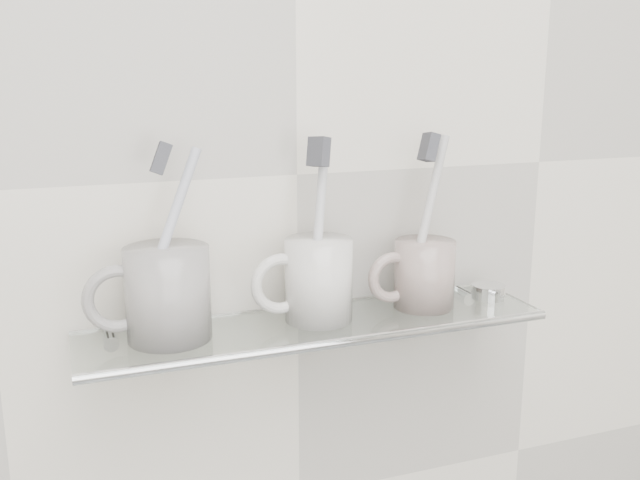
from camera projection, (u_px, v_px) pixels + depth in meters
name	position (u px, v px, depth m)	size (l,w,h in m)	color
wall_back	(297.00, 175.00, 0.78)	(2.50, 2.50, 0.00)	silver
shelf_glass	(316.00, 325.00, 0.76)	(0.50, 0.12, 0.01)	silver
shelf_rail	(335.00, 343.00, 0.71)	(0.01, 0.01, 0.50)	silver
bracket_left	(111.00, 345.00, 0.74)	(0.02, 0.02, 0.03)	silver
bracket_right	(463.00, 300.00, 0.88)	(0.02, 0.02, 0.03)	silver
mug_left	(168.00, 294.00, 0.70)	(0.08, 0.08, 0.09)	white
mug_left_handle	(118.00, 299.00, 0.69)	(0.07, 0.07, 0.01)	white
toothbrush_left	(165.00, 240.00, 0.69)	(0.01, 0.01, 0.19)	silver
bristles_left	(161.00, 158.00, 0.67)	(0.01, 0.02, 0.03)	#3A3B42
mug_center	(319.00, 280.00, 0.76)	(0.07, 0.07, 0.09)	silver
mug_center_handle	(281.00, 284.00, 0.74)	(0.07, 0.07, 0.01)	silver
toothbrush_center	(319.00, 228.00, 0.75)	(0.01, 0.01, 0.19)	silver
bristles_center	(319.00, 152.00, 0.73)	(0.01, 0.02, 0.03)	#3A3B42
mug_right	(424.00, 274.00, 0.80)	(0.07, 0.07, 0.08)	silver
mug_right_handle	(392.00, 277.00, 0.79)	(0.06, 0.06, 0.01)	silver
toothbrush_right	(426.00, 220.00, 0.79)	(0.01, 0.01, 0.19)	beige
bristles_right	(429.00, 147.00, 0.77)	(0.01, 0.02, 0.03)	#3A3B42
chrome_cap	(488.00, 292.00, 0.84)	(0.04, 0.04, 0.02)	silver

